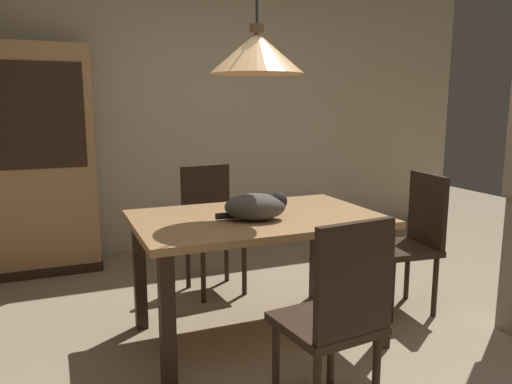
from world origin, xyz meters
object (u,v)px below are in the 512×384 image
chair_far_back (211,222)px  chair_near_front (337,312)px  dining_table (257,233)px  hutch_bookcase (23,166)px  cat_sleeping (257,206)px  chair_right_side (413,236)px  pendant_lamp (257,52)px

chair_far_back → chair_near_front: bearing=-89.5°
dining_table → hutch_bookcase: 2.24m
chair_near_front → cat_sleeping: bearing=93.5°
chair_near_front → hutch_bookcase: hutch_bookcase is taller
dining_table → cat_sleeping: size_ratio=3.47×
cat_sleeping → hutch_bookcase: size_ratio=0.22×
chair_right_side → chair_near_front: bearing=-142.1°
chair_near_front → dining_table: bearing=90.6°
cat_sleeping → pendant_lamp: bearing=68.2°
hutch_bookcase → chair_right_side: bearing=-36.9°
chair_right_side → chair_far_back: same height
chair_far_back → cat_sleeping: size_ratio=2.30×
cat_sleeping → hutch_bookcase: (-1.26, 1.91, 0.06)m
chair_near_front → chair_right_side: (1.12, 0.87, 0.00)m
chair_right_side → cat_sleeping: bearing=-175.6°
chair_near_front → chair_right_side: size_ratio=1.00×
dining_table → chair_near_front: bearing=-89.4°
cat_sleeping → chair_far_back: bearing=88.1°
chair_right_side → cat_sleeping: 1.21m
chair_right_side → dining_table: bearing=179.6°
chair_right_side → hutch_bookcase: (-2.42, 1.82, 0.38)m
dining_table → cat_sleeping: cat_sleeping is taller
chair_near_front → cat_sleeping: chair_near_front is taller
chair_right_side → pendant_lamp: size_ratio=0.72×
pendant_lamp → dining_table: bearing=-90.0°
chair_right_side → hutch_bookcase: size_ratio=0.50×
chair_far_back → cat_sleeping: chair_far_back is taller
chair_right_side → cat_sleeping: chair_right_side is taller
chair_near_front → hutch_bookcase: (-1.30, 2.69, 0.38)m
chair_near_front → chair_far_back: (-0.02, 1.76, 0.00)m
chair_right_side → cat_sleeping: size_ratio=2.30×
chair_far_back → hutch_bookcase: bearing=144.1°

